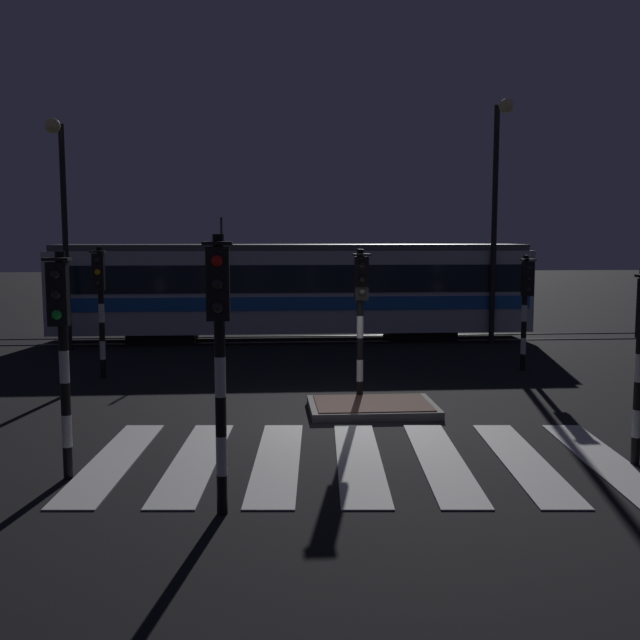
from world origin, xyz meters
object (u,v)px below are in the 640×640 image
object	(u,v)px
traffic_light_corner_near_left	(61,331)
traffic_light_corner_far_right	(526,295)
traffic_light_kerb_mid_left	(219,333)
street_lamp_trackside_right	(497,195)
traffic_light_corner_far_left	(100,292)
traffic_light_median_centre	(361,303)
street_lamp_trackside_left	(62,207)
tram	(293,289)

from	to	relation	value
traffic_light_corner_near_left	traffic_light_corner_far_right	world-z (taller)	traffic_light_corner_near_left
traffic_light_kerb_mid_left	street_lamp_trackside_right	world-z (taller)	street_lamp_trackside_right
traffic_light_corner_far_left	traffic_light_corner_far_right	bearing A→B (deg)	1.20
traffic_light_corner_near_left	traffic_light_corner_far_left	xyz separation A→B (m)	(-1.15, 7.84, -0.04)
traffic_light_corner_far_right	street_lamp_trackside_right	world-z (taller)	street_lamp_trackside_right
traffic_light_median_centre	traffic_light_corner_near_left	bearing A→B (deg)	-136.89
traffic_light_corner_far_left	street_lamp_trackside_left	xyz separation A→B (m)	(-2.00, 4.42, 2.25)
traffic_light_corner_far_right	street_lamp_trackside_left	world-z (taller)	street_lamp_trackside_left
traffic_light_corner_near_left	street_lamp_trackside_right	bearing A→B (deg)	51.00
traffic_light_median_centre	street_lamp_trackside_left	world-z (taller)	street_lamp_trackside_left
traffic_light_median_centre	tram	size ratio (longest dim) A/B	0.20
traffic_light_corner_near_left	traffic_light_corner_far_left	world-z (taller)	traffic_light_corner_near_left
traffic_light_corner_near_left	street_lamp_trackside_left	world-z (taller)	street_lamp_trackside_left
traffic_light_corner_far_right	tram	world-z (taller)	tram
traffic_light_corner_far_right	traffic_light_corner_far_left	distance (m)	10.85
traffic_light_kerb_mid_left	traffic_light_corner_far_right	bearing A→B (deg)	52.60
traffic_light_median_centre	traffic_light_corner_far_left	size ratio (longest dim) A/B	1.00
street_lamp_trackside_left	tram	xyz separation A→B (m)	(7.01, 2.15, -2.66)
street_lamp_trackside_left	tram	size ratio (longest dim) A/B	0.43
traffic_light_kerb_mid_left	street_lamp_trackside_left	distance (m)	15.02
traffic_light_corner_near_left	traffic_light_median_centre	size ratio (longest dim) A/B	1.02
traffic_light_kerb_mid_left	traffic_light_corner_far_left	size ratio (longest dim) A/B	1.09
street_lamp_trackside_right	tram	size ratio (longest dim) A/B	0.48
traffic_light_median_centre	traffic_light_corner_far_right	size ratio (longest dim) A/B	1.08
traffic_light_corner_far_right	tram	xyz separation A→B (m)	(-5.84, 6.34, -0.25)
traffic_light_kerb_mid_left	tram	bearing A→B (deg)	84.52
traffic_light_kerb_mid_left	traffic_light_median_centre	bearing A→B (deg)	67.33
traffic_light_median_centre	tram	distance (m)	9.89
traffic_light_corner_far_left	street_lamp_trackside_left	size ratio (longest dim) A/B	0.47
traffic_light_median_centre	tram	xyz separation A→B (m)	(-1.04, 9.82, -0.41)
traffic_light_corner_near_left	tram	world-z (taller)	tram
tram	street_lamp_trackside_right	bearing A→B (deg)	-14.02
traffic_light_kerb_mid_left	traffic_light_corner_far_right	distance (m)	12.13
street_lamp_trackside_left	traffic_light_corner_near_left	bearing A→B (deg)	-75.59
traffic_light_median_centre	tram	world-z (taller)	tram
traffic_light_kerb_mid_left	tram	distance (m)	16.06
traffic_light_median_centre	street_lamp_trackside_right	world-z (taller)	street_lamp_trackside_right
street_lamp_trackside_left	tram	bearing A→B (deg)	17.01
traffic_light_corner_far_left	street_lamp_trackside_right	size ratio (longest dim) A/B	0.42
traffic_light_corner_near_left	traffic_light_median_centre	world-z (taller)	traffic_light_corner_near_left
traffic_light_corner_far_left	tram	bearing A→B (deg)	52.63
traffic_light_kerb_mid_left	traffic_light_corner_far_left	xyz separation A→B (m)	(-3.48, 9.41, -0.20)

